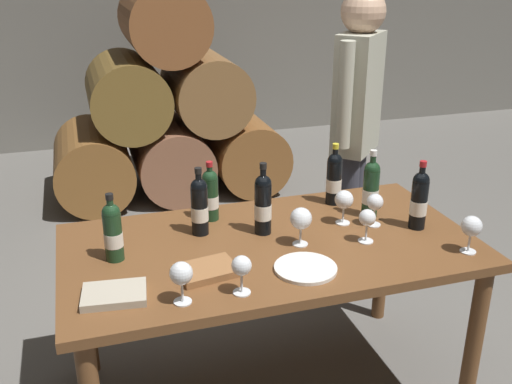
# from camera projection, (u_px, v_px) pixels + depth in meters

# --- Properties ---
(cellar_back_wall) EXTENTS (10.00, 0.24, 2.80)m
(cellar_back_wall) POSITION_uv_depth(u_px,v_px,m) (137.00, 4.00, 5.91)
(cellar_back_wall) COLOR slate
(cellar_back_wall) RESTS_ON ground_plane
(barrel_stack) EXTENTS (1.86, 0.90, 1.69)m
(barrel_stack) POSITION_uv_depth(u_px,v_px,m) (168.00, 114.00, 4.77)
(barrel_stack) COLOR brown
(barrel_stack) RESTS_ON ground_plane
(dining_table) EXTENTS (1.70, 0.90, 0.76)m
(dining_table) POSITION_uv_depth(u_px,v_px,m) (270.00, 262.00, 2.47)
(dining_table) COLOR brown
(dining_table) RESTS_ON ground_plane
(wine_bottle_0) EXTENTS (0.07, 0.07, 0.31)m
(wine_bottle_0) POSITION_uv_depth(u_px,v_px,m) (419.00, 200.00, 2.52)
(wine_bottle_0) COLOR black
(wine_bottle_0) RESTS_ON dining_table
(wine_bottle_1) EXTENTS (0.07, 0.07, 0.30)m
(wine_bottle_1) POSITION_uv_depth(u_px,v_px,m) (334.00, 178.00, 2.78)
(wine_bottle_1) COLOR black
(wine_bottle_1) RESTS_ON dining_table
(wine_bottle_2) EXTENTS (0.07, 0.07, 0.32)m
(wine_bottle_2) POSITION_uv_depth(u_px,v_px,m) (263.00, 204.00, 2.48)
(wine_bottle_2) COLOR black
(wine_bottle_2) RESTS_ON dining_table
(wine_bottle_3) EXTENTS (0.07, 0.07, 0.28)m
(wine_bottle_3) POSITION_uv_depth(u_px,v_px,m) (113.00, 231.00, 2.26)
(wine_bottle_3) COLOR #19381E
(wine_bottle_3) RESTS_ON dining_table
(wine_bottle_4) EXTENTS (0.07, 0.07, 0.27)m
(wine_bottle_4) POSITION_uv_depth(u_px,v_px,m) (210.00, 194.00, 2.61)
(wine_bottle_4) COLOR #19381E
(wine_bottle_4) RESTS_ON dining_table
(wine_bottle_5) EXTENTS (0.07, 0.07, 0.30)m
(wine_bottle_5) POSITION_uv_depth(u_px,v_px,m) (200.00, 206.00, 2.47)
(wine_bottle_5) COLOR black
(wine_bottle_5) RESTS_ON dining_table
(wine_bottle_6) EXTENTS (0.07, 0.07, 0.31)m
(wine_bottle_6) POSITION_uv_depth(u_px,v_px,m) (371.00, 188.00, 2.64)
(wine_bottle_6) COLOR #19381E
(wine_bottle_6) RESTS_ON dining_table
(wine_glass_0) EXTENTS (0.07, 0.07, 0.15)m
(wine_glass_0) POSITION_uv_depth(u_px,v_px,m) (375.00, 203.00, 2.56)
(wine_glass_0) COLOR white
(wine_glass_0) RESTS_ON dining_table
(wine_glass_1) EXTENTS (0.07, 0.07, 0.15)m
(wine_glass_1) POSITION_uv_depth(u_px,v_px,m) (242.00, 267.00, 2.04)
(wine_glass_1) COLOR white
(wine_glass_1) RESTS_ON dining_table
(wine_glass_2) EXTENTS (0.07, 0.07, 0.14)m
(wine_glass_2) POSITION_uv_depth(u_px,v_px,m) (367.00, 219.00, 2.41)
(wine_glass_2) COLOR white
(wine_glass_2) RESTS_ON dining_table
(wine_glass_3) EXTENTS (0.08, 0.08, 0.15)m
(wine_glass_3) POSITION_uv_depth(u_px,v_px,m) (181.00, 275.00, 1.98)
(wine_glass_3) COLOR white
(wine_glass_3) RESTS_ON dining_table
(wine_glass_4) EXTENTS (0.09, 0.09, 0.16)m
(wine_glass_4) POSITION_uv_depth(u_px,v_px,m) (301.00, 219.00, 2.38)
(wine_glass_4) COLOR white
(wine_glass_4) RESTS_ON dining_table
(wine_glass_5) EXTENTS (0.08, 0.08, 0.16)m
(wine_glass_5) POSITION_uv_depth(u_px,v_px,m) (344.00, 200.00, 2.57)
(wine_glass_5) COLOR white
(wine_glass_5) RESTS_ON dining_table
(wine_glass_6) EXTENTS (0.08, 0.08, 0.16)m
(wine_glass_6) POSITION_uv_depth(u_px,v_px,m) (471.00, 227.00, 2.32)
(wine_glass_6) COLOR white
(wine_glass_6) RESTS_ON dining_table
(tasting_notebook) EXTENTS (0.24, 0.19, 0.03)m
(tasting_notebook) POSITION_uv_depth(u_px,v_px,m) (207.00, 270.00, 2.20)
(tasting_notebook) COLOR #936038
(tasting_notebook) RESTS_ON dining_table
(leather_ledger) EXTENTS (0.24, 0.19, 0.03)m
(leather_ledger) POSITION_uv_depth(u_px,v_px,m) (114.00, 294.00, 2.04)
(leather_ledger) COLOR #B2A893
(leather_ledger) RESTS_ON dining_table
(serving_plate) EXTENTS (0.24, 0.24, 0.01)m
(serving_plate) POSITION_uv_depth(u_px,v_px,m) (306.00, 268.00, 2.23)
(serving_plate) COLOR white
(serving_plate) RESTS_ON dining_table
(sommelier_presenting) EXTENTS (0.37, 0.37, 1.72)m
(sommelier_presenting) POSITION_uv_depth(u_px,v_px,m) (356.00, 118.00, 3.20)
(sommelier_presenting) COLOR #383842
(sommelier_presenting) RESTS_ON ground_plane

